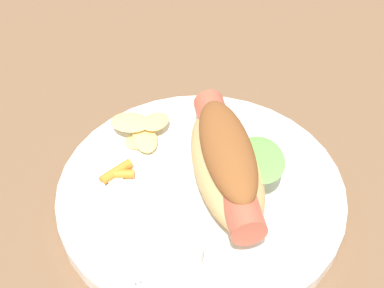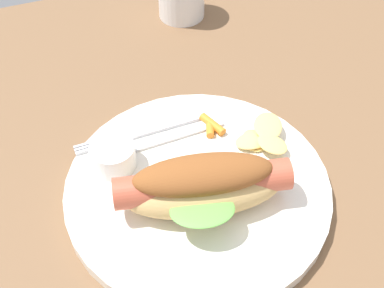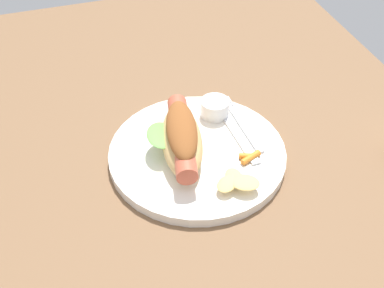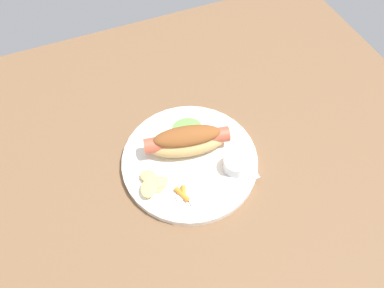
{
  "view_description": "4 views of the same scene",
  "coord_description": "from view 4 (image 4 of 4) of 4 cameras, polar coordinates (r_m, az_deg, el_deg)",
  "views": [
    {
      "loc": [
        -34.28,
        15.73,
        40.61
      ],
      "look_at": [
        -1.9,
        2.79,
        6.4
      ],
      "focal_mm": 50.93,
      "sensor_mm": 36.0,
      "label": 1
    },
    {
      "loc": [
        -14.46,
        -27.05,
        42.73
      ],
      "look_at": [
        -2.97,
        4.26,
        5.73
      ],
      "focal_mm": 47.21,
      "sensor_mm": 36.0,
      "label": 2
    },
    {
      "loc": [
        49.86,
        -15.47,
        54.41
      ],
      "look_at": [
        -1.34,
        0.93,
        4.84
      ],
      "focal_mm": 46.78,
      "sensor_mm": 36.0,
      "label": 3
    },
    {
      "loc": [
        10.51,
        36.71,
        61.83
      ],
      "look_at": [
        -3.68,
        2.0,
        5.98
      ],
      "focal_mm": 32.96,
      "sensor_mm": 36.0,
      "label": 4
    }
  ],
  "objects": [
    {
      "name": "ground_plane",
      "position": [
        0.73,
        -3.26,
        -2.7
      ],
      "size": [
        120.0,
        90.0,
        1.8
      ],
      "primitive_type": "cube",
      "color": "brown"
    },
    {
      "name": "plate",
      "position": [
        0.71,
        -0.36,
        -2.68
      ],
      "size": [
        27.31,
        27.31,
        1.6
      ],
      "primitive_type": "cylinder",
      "color": "white",
      "rests_on": "ground_plane"
    },
    {
      "name": "hot_dog",
      "position": [
        0.69,
        -0.67,
        0.32
      ],
      "size": [
        17.18,
        10.69,
        6.05
      ],
      "rotation": [
        0.0,
        0.0,
        2.94
      ],
      "color": "tan",
      "rests_on": "plate"
    },
    {
      "name": "sauce_ramekin",
      "position": [
        0.69,
        7.03,
        -3.32
      ],
      "size": [
        4.7,
        4.7,
        2.87
      ],
      "primitive_type": "cylinder",
      "color": "white",
      "rests_on": "plate"
    },
    {
      "name": "fork",
      "position": [
        0.67,
        5.13,
        -7.3
      ],
      "size": [
        14.67,
        1.61,
        0.4
      ],
      "rotation": [
        0.0,
        0.0,
        3.17
      ],
      "color": "silver",
      "rests_on": "plate"
    },
    {
      "name": "knife",
      "position": [
        0.68,
        3.48,
        -6.47
      ],
      "size": [
        15.49,
        2.1,
        0.36
      ],
      "primitive_type": "cube",
      "rotation": [
        0.0,
        0.0,
        3.19
      ],
      "color": "silver",
      "rests_on": "plate"
    },
    {
      "name": "chips_pile",
      "position": [
        0.67,
        -6.27,
        -6.32
      ],
      "size": [
        6.57,
        7.17,
        1.75
      ],
      "color": "#E9C56E",
      "rests_on": "plate"
    },
    {
      "name": "carrot_garnish",
      "position": [
        0.66,
        -1.56,
        -7.97
      ],
      "size": [
        2.36,
        3.55,
        0.95
      ],
      "color": "orange",
      "rests_on": "plate"
    }
  ]
}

